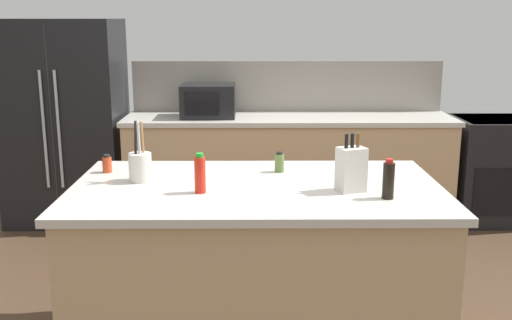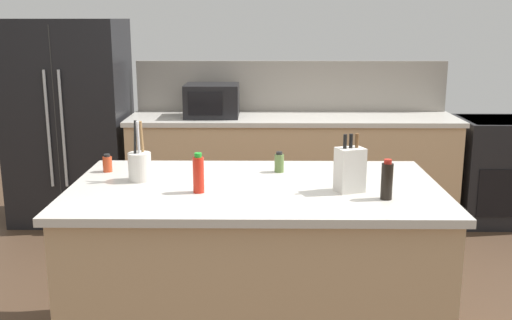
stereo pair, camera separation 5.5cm
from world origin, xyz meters
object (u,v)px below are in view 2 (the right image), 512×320
object	(u,v)px
range_oven	(501,170)
utensil_crock	(140,165)
hot_sauce_bottle	(198,174)
microwave	(212,101)
knife_block	(350,169)
spice_jar_oregano	(279,163)
spice_jar_paprika	(107,164)
refrigerator	(70,121)
soy_sauce_bottle	(387,180)

from	to	relation	value
range_oven	utensil_crock	size ratio (longest dim) A/B	2.87
hot_sauce_bottle	range_oven	bearing A→B (deg)	43.83
microwave	knife_block	bearing A→B (deg)	-69.38
spice_jar_oregano	spice_jar_paprika	bearing A→B (deg)	-179.79
refrigerator	spice_jar_oregano	world-z (taller)	refrigerator
range_oven	knife_block	distance (m)	2.92
utensil_crock	hot_sauce_bottle	world-z (taller)	utensil_crock
refrigerator	spice_jar_paprika	bearing A→B (deg)	-67.02
range_oven	spice_jar_paprika	size ratio (longest dim) A/B	9.12
refrigerator	soy_sauce_bottle	size ratio (longest dim) A/B	9.15
utensil_crock	spice_jar_oregano	bearing A→B (deg)	14.37
hot_sauce_bottle	soy_sauce_bottle	size ratio (longest dim) A/B	1.03
range_oven	hot_sauce_bottle	distance (m)	3.41
refrigerator	hot_sauce_bottle	bearing A→B (deg)	-59.72
knife_block	microwave	bearing A→B (deg)	89.90
spice_jar_paprika	microwave	bearing A→B (deg)	77.51
range_oven	microwave	world-z (taller)	microwave
hot_sauce_bottle	spice_jar_paprika	size ratio (longest dim) A/B	1.97
microwave	soy_sauce_bottle	world-z (taller)	microwave
microwave	knife_block	size ratio (longest dim) A/B	1.60
utensil_crock	spice_jar_oregano	xyz separation A→B (m)	(0.74, 0.19, -0.03)
hot_sauce_bottle	soy_sauce_bottle	world-z (taller)	hot_sauce_bottle
microwave	soy_sauce_bottle	bearing A→B (deg)	-67.16
knife_block	utensil_crock	size ratio (longest dim) A/B	0.91
microwave	spice_jar_paprika	bearing A→B (deg)	-102.49
microwave	utensil_crock	distance (m)	2.13
range_oven	spice_jar_paprika	bearing A→B (deg)	-147.09
hot_sauce_bottle	spice_jar_oregano	distance (m)	0.58
range_oven	utensil_crock	xyz separation A→B (m)	(-2.76, -2.11, 0.56)
refrigerator	spice_jar_paprika	distance (m)	2.15
refrigerator	range_oven	xyz separation A→B (m)	(3.82, -0.05, -0.42)
hot_sauce_bottle	knife_block	bearing A→B (deg)	1.82
utensil_crock	soy_sauce_bottle	world-z (taller)	utensil_crock
utensil_crock	soy_sauce_bottle	distance (m)	1.27
refrigerator	knife_block	distance (m)	3.19
spice_jar_paprika	spice_jar_oregano	xyz separation A→B (m)	(0.96, 0.00, 0.01)
microwave	spice_jar_oregano	world-z (taller)	microwave
range_oven	spice_jar_paprika	world-z (taller)	spice_jar_paprika
microwave	spice_jar_paprika	xyz separation A→B (m)	(-0.43, -1.93, -0.09)
spice_jar_oregano	soy_sauce_bottle	bearing A→B (deg)	-45.93
range_oven	microwave	distance (m)	2.63
knife_block	refrigerator	bearing A→B (deg)	111.42
utensil_crock	spice_jar_paprika	world-z (taller)	utensil_crock
knife_block	range_oven	bearing A→B (deg)	33.14
range_oven	refrigerator	bearing A→B (deg)	179.23
soy_sauce_bottle	spice_jar_oregano	size ratio (longest dim) A/B	1.68
range_oven	hot_sauce_bottle	size ratio (longest dim) A/B	4.62
utensil_crock	spice_jar_paprika	distance (m)	0.29
range_oven	knife_block	bearing A→B (deg)	-126.14
microwave	knife_block	distance (m)	2.47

